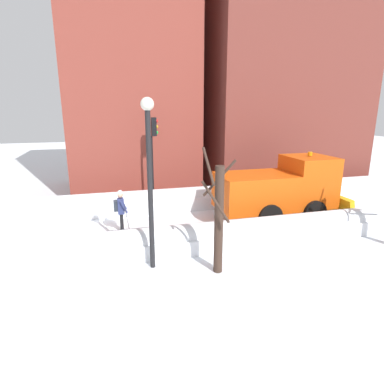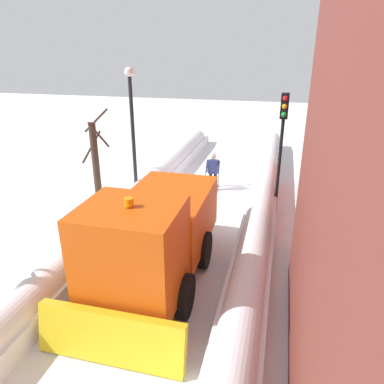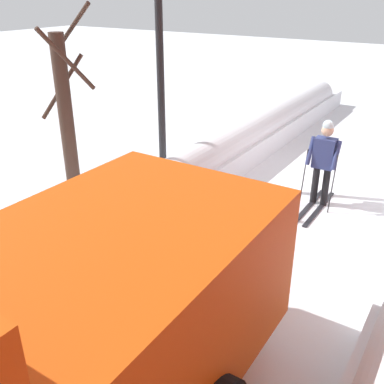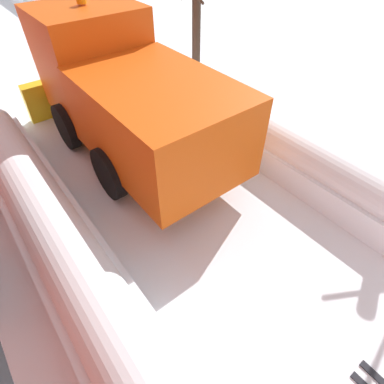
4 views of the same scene
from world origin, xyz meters
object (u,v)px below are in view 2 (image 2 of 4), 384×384
at_px(plow_truck, 154,235).
at_px(bare_tree_near, 96,163).
at_px(traffic_light_pole, 282,132).
at_px(street_lamp, 132,116).
at_px(skier, 213,169).

relative_size(plow_truck, bare_tree_near, 1.52).
xyz_separation_m(traffic_light_pole, street_lamp, (6.30, -1.04, 0.16)).
height_order(plow_truck, street_lamp, street_lamp).
bearing_deg(street_lamp, skier, -166.61).
distance_m(street_lamp, bare_tree_near, 2.64).
relative_size(skier, street_lamp, 0.34).
bearing_deg(bare_tree_near, skier, -146.93).
bearing_deg(skier, street_lamp, 13.39).
distance_m(traffic_light_pole, bare_tree_near, 7.32).
height_order(skier, traffic_light_pole, traffic_light_pole).
xyz_separation_m(plow_truck, traffic_light_pole, (-3.06, -5.45, 1.76)).
height_order(traffic_light_pole, bare_tree_near, traffic_light_pole).
bearing_deg(plow_truck, skier, -91.54).
bearing_deg(street_lamp, plow_truck, 116.51).
xyz_separation_m(skier, bare_tree_near, (4.26, 2.77, 0.83)).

